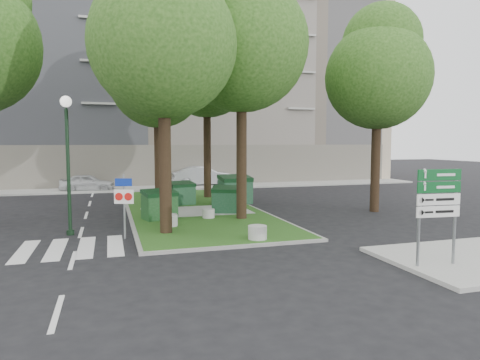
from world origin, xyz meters
name	(u,v)px	position (x,y,z in m)	size (l,w,h in m)	color
ground	(224,249)	(0.00, 0.00, 0.00)	(120.00, 120.00, 0.00)	black
median_island	(192,209)	(0.50, 8.00, 0.06)	(6.00, 16.00, 0.12)	#274E16
median_kerb	(192,209)	(0.50, 8.00, 0.05)	(6.30, 16.30, 0.10)	gray
sidewalk_corner	(475,259)	(6.50, -3.50, 0.06)	(5.00, 4.00, 0.12)	#999993
building_sidewalk	(158,188)	(0.00, 18.50, 0.06)	(42.00, 3.00, 0.12)	#999993
zebra_crossing	(101,246)	(-3.75, 1.50, 0.01)	(5.00, 3.00, 0.01)	silver
apartment_building	(147,90)	(0.00, 26.00, 8.00)	(41.00, 12.00, 16.00)	tan
tree_median_near_left	(165,30)	(-1.41, 2.56, 7.32)	(5.20, 5.20, 10.53)	black
tree_median_near_right	(243,32)	(2.09, 4.56, 7.99)	(5.60, 5.60, 11.46)	black
tree_median_mid	(159,70)	(-0.91, 9.06, 6.98)	(4.80, 4.80, 9.99)	black
tree_median_far	(208,58)	(2.29, 12.06, 8.32)	(5.80, 5.80, 11.93)	black
tree_street_right	(379,67)	(9.09, 5.06, 6.98)	(5.00, 5.00, 10.06)	black
dumpster_a	(159,205)	(-1.41, 5.35, 0.73)	(1.59, 1.30, 1.28)	#0F3A12
dumpster_b	(181,193)	(0.19, 9.35, 0.71)	(1.51, 1.23, 1.23)	#113C1E
dumpster_c	(227,200)	(1.79, 6.17, 0.72)	(1.59, 1.37, 1.25)	#11391E
dumpster_d	(235,190)	(3.00, 8.84, 0.86)	(1.77, 1.33, 1.55)	#123B21
bollard_left	(169,220)	(-1.22, 3.67, 0.35)	(0.64, 0.64, 0.46)	gray
bollard_right	(257,232)	(1.32, 0.50, 0.35)	(0.64, 0.64, 0.45)	#B0B0AB
bollard_mid	(208,213)	(0.65, 5.00, 0.31)	(0.53, 0.53, 0.38)	#A7A6A2
litter_bin	(226,195)	(2.68, 9.62, 0.49)	(0.43, 0.43, 0.75)	gold
street_lamp	(68,148)	(-4.84, 3.65, 3.17)	(0.40, 0.40, 5.04)	black
traffic_sign_pole	(124,198)	(-2.95, 2.40, 1.46)	(0.66, 0.26, 2.27)	slate
directional_sign	(438,202)	(4.85, -3.79, 1.82)	(1.28, 0.17, 2.56)	slate
car_white	(87,183)	(-4.87, 18.25, 0.62)	(1.45, 3.61, 1.23)	silver
car_silver	(202,176)	(3.50, 19.50, 0.78)	(1.65, 4.74, 1.56)	#A4A6AC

